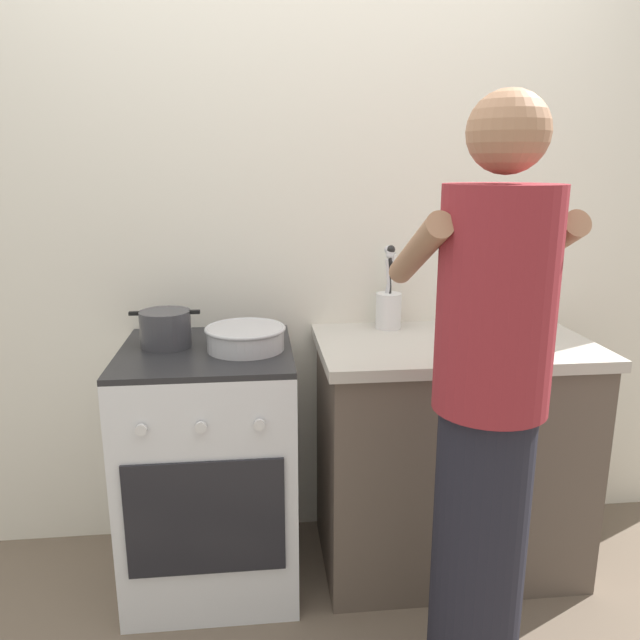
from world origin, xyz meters
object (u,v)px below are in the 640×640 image
at_px(stove_range, 211,466).
at_px(utensil_crock, 389,302).
at_px(mixing_bowl, 245,337).
at_px(spice_bottle, 456,335).
at_px(pot, 166,329).
at_px(person, 487,421).

relative_size(stove_range, utensil_crock, 2.75).
height_order(mixing_bowl, utensil_crock, utensil_crock).
bearing_deg(stove_range, mixing_bowl, -9.47).
bearing_deg(spice_bottle, mixing_bowl, 176.59).
bearing_deg(pot, utensil_crock, 11.17).
bearing_deg(stove_range, spice_bottle, -4.38).
distance_m(pot, spice_bottle, 1.03).
xyz_separation_m(mixing_bowl, person, (0.64, -0.60, -0.09)).
bearing_deg(mixing_bowl, stove_range, 170.53).
height_order(stove_range, spice_bottle, spice_bottle).
distance_m(stove_range, pot, 0.54).
relative_size(stove_range, pot, 3.69).
relative_size(pot, person, 0.14).
relative_size(stove_range, spice_bottle, 10.48).
distance_m(utensil_crock, person, 0.85).
xyz_separation_m(stove_range, person, (0.78, -0.62, 0.41)).
height_order(mixing_bowl, spice_bottle, spice_bottle).
distance_m(mixing_bowl, utensil_crock, 0.61).
bearing_deg(stove_range, person, -38.52).
distance_m(stove_range, mixing_bowl, 0.52).
bearing_deg(mixing_bowl, person, -43.00).
bearing_deg(spice_bottle, utensil_crock, 123.57).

